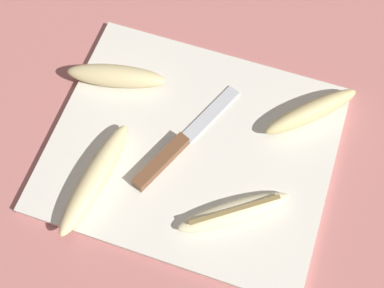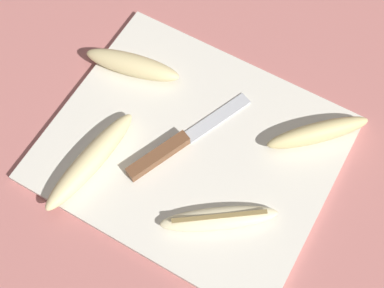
% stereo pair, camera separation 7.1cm
% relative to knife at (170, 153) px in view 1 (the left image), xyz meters
% --- Properties ---
extents(ground_plane, '(4.00, 4.00, 0.00)m').
position_rel_knife_xyz_m(ground_plane, '(0.03, 0.03, -0.02)').
color(ground_plane, '#B76B66').
extents(cutting_board, '(0.45, 0.38, 0.01)m').
position_rel_knife_xyz_m(cutting_board, '(0.03, 0.03, -0.01)').
color(cutting_board, silver).
rests_on(cutting_board, ground_plane).
extents(knife, '(0.11, 0.23, 0.02)m').
position_rel_knife_xyz_m(knife, '(0.00, 0.00, 0.00)').
color(knife, brown).
rests_on(knife, cutting_board).
extents(banana_pale_long, '(0.17, 0.13, 0.02)m').
position_rel_knife_xyz_m(banana_pale_long, '(0.12, -0.06, 0.00)').
color(banana_pale_long, beige).
rests_on(banana_pale_long, cutting_board).
extents(banana_spotted_left, '(0.14, 0.14, 0.04)m').
position_rel_knife_xyz_m(banana_spotted_left, '(0.19, 0.14, 0.01)').
color(banana_spotted_left, '#DBC684').
rests_on(banana_spotted_left, cutting_board).
extents(banana_ripe_center, '(0.06, 0.20, 0.03)m').
position_rel_knife_xyz_m(banana_ripe_center, '(-0.09, -0.08, 0.01)').
color(banana_ripe_center, beige).
rests_on(banana_ripe_center, cutting_board).
extents(banana_mellow_near, '(0.17, 0.07, 0.03)m').
position_rel_knife_xyz_m(banana_mellow_near, '(-0.13, 0.10, 0.01)').
color(banana_mellow_near, beige).
rests_on(banana_mellow_near, cutting_board).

